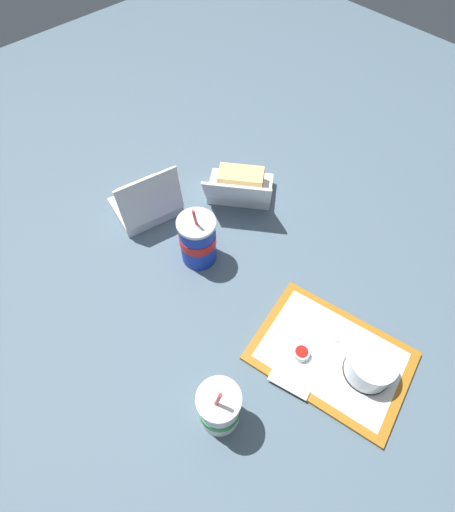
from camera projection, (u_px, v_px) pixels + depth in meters
name	position (u px, v px, depth m)	size (l,w,h in m)	color
ground_plane	(234.00, 267.00, 1.14)	(3.20, 3.20, 0.00)	#4C6070
food_tray	(331.00, 356.00, 0.99)	(0.42, 0.34, 0.01)	#A56619
cake_container	(370.00, 367.00, 0.93)	(0.11, 0.11, 0.07)	black
ketchup_cup	(301.00, 353.00, 0.97)	(0.04, 0.04, 0.02)	white
napkin_stack	(295.00, 372.00, 0.96)	(0.10, 0.10, 0.00)	white
plastic_fork	(324.00, 324.00, 1.03)	(0.11, 0.01, 0.01)	white
clamshell_sandwich_right	(146.00, 202.00, 1.23)	(0.19, 0.22, 0.19)	white
clamshell_sandwich_left	(240.00, 186.00, 1.27)	(0.27, 0.27, 0.15)	white
soda_cup_corner	(219.00, 408.00, 0.85)	(0.09, 0.09, 0.21)	white
soda_cup_front	(198.00, 240.00, 1.10)	(0.11, 0.11, 0.22)	#1938B7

